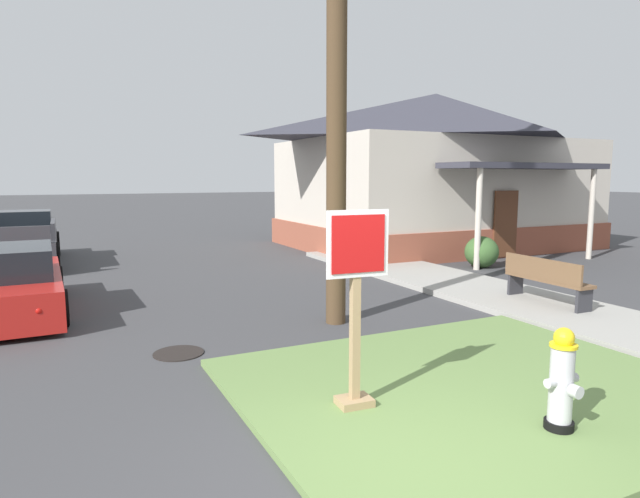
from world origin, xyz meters
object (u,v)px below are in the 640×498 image
Objects in this scene: manhole_cover at (179,353)px; parked_sedan_red at (4,286)px; street_bench at (545,278)px; fire_hydrant at (562,381)px; pickup_truck_charcoal at (19,243)px; stop_sign at (356,315)px.

parked_sedan_red is at bearing 123.85° from manhole_cover.
street_bench is (6.69, -0.39, 0.59)m from manhole_cover.
fire_hydrant is 9.12m from parked_sedan_red.
pickup_truck_charcoal is at bearing 103.96° from manhole_cover.
manhole_cover is at bearing 176.68° from street_bench.
pickup_truck_charcoal is at bearing 106.49° from stop_sign.
pickup_truck_charcoal reaches higher than fire_hydrant.
fire_hydrant is 0.48× the size of stop_sign.
street_bench reaches higher than manhole_cover.
parked_sedan_red is at bearing 124.12° from fire_hydrant.
stop_sign is at bearing 138.70° from fire_hydrant.
street_bench is at bearing -23.24° from parked_sedan_red.
manhole_cover is (-1.28, 2.75, -1.05)m from stop_sign.
fire_hydrant is 1.42× the size of manhole_cover.
parked_sedan_red reaches higher than manhole_cover.
pickup_truck_charcoal is 13.75m from street_bench.
fire_hydrant reaches higher than street_bench.
stop_sign is at bearing -64.99° from manhole_cover.
stop_sign reaches higher than street_bench.
manhole_cover is 0.39× the size of street_bench.
pickup_truck_charcoal is 2.86× the size of street_bench.
pickup_truck_charcoal reaches higher than street_bench.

